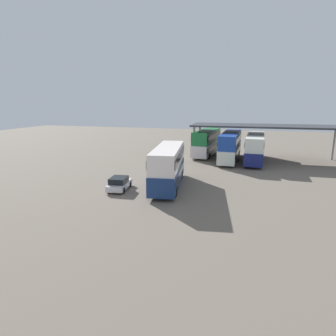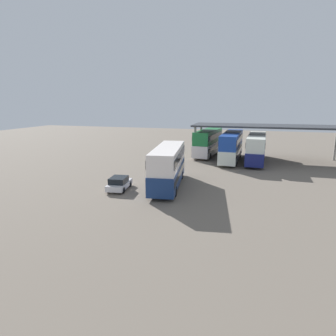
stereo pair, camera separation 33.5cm
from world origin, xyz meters
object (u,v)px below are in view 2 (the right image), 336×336
Objects in this scene: double_decker_near_canopy at (208,142)px; parked_hatchback at (119,183)px; double_decker_main at (168,165)px; double_decker_mid_row at (232,145)px; double_decker_far_right at (256,147)px.

parked_hatchback is at bearing 171.01° from double_decker_near_canopy.
double_decker_main is 0.91× the size of double_decker_mid_row.
double_decker_main is 19.27m from double_decker_near_canopy.
double_decker_main is at bearing -178.07° from double_decker_near_canopy.
double_decker_main is 1.01× the size of double_decker_near_canopy.
parked_hatchback is at bearing 111.61° from double_decker_main.
parked_hatchback is 20.95m from double_decker_mid_row.
double_decker_near_canopy is 5.27m from double_decker_mid_row.
double_decker_mid_row is at bearing 93.48° from double_decker_far_right.
double_decker_mid_row is (4.10, -3.31, 0.02)m from double_decker_near_canopy.
double_decker_far_right is at bearing -107.24° from double_decker_near_canopy.
parked_hatchback is 22.91m from double_decker_far_right.
parked_hatchback is 0.36× the size of double_decker_near_canopy.
double_decker_near_canopy is at bearing 52.78° from double_decker_mid_row.
double_decker_mid_row is (5.27, 15.92, 0.04)m from double_decker_main.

